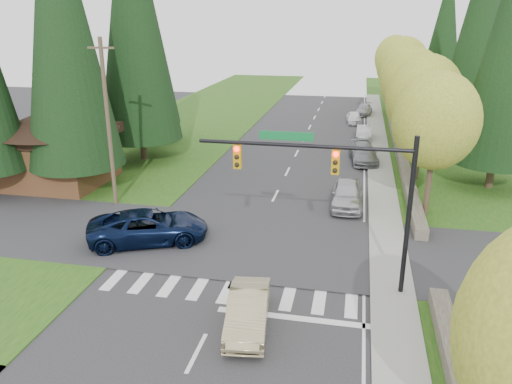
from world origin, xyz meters
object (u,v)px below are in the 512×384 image
(sedan_champagne, at_px, (248,311))
(parked_car_d, at_px, (354,118))
(parked_car_c, at_px, (364,133))
(parked_car_e, at_px, (364,110))
(suv_navy, at_px, (148,227))
(parked_car_b, at_px, (364,153))
(parked_car_a, at_px, (347,194))

(sedan_champagne, distance_m, parked_car_d, 39.68)
(parked_car_c, bearing_deg, parked_car_e, 90.38)
(parked_car_d, bearing_deg, parked_car_e, 72.53)
(parked_car_d, bearing_deg, parked_car_c, -88.18)
(suv_navy, bearing_deg, parked_car_c, -46.09)
(parked_car_d, bearing_deg, parked_car_b, -92.30)
(parked_car_b, bearing_deg, suv_navy, -127.84)
(suv_navy, relative_size, parked_car_a, 1.31)
(suv_navy, distance_m, parked_car_c, 27.88)
(suv_navy, relative_size, parked_car_b, 1.23)
(sedan_champagne, xyz_separation_m, parked_car_d, (3.11, 39.56, -0.06))
(parked_car_b, relative_size, parked_car_d, 1.32)
(sedan_champagne, bearing_deg, suv_navy, 128.94)
(parked_car_c, height_order, parked_car_e, parked_car_c)
(parked_car_a, bearing_deg, sedan_champagne, -103.70)
(sedan_champagne, relative_size, parked_car_a, 0.91)
(suv_navy, bearing_deg, parked_car_d, -39.60)
(sedan_champagne, bearing_deg, parked_car_e, 77.18)
(parked_car_b, height_order, parked_car_e, parked_car_b)
(parked_car_a, relative_size, parked_car_b, 0.94)
(parked_car_b, height_order, parked_car_c, parked_car_b)
(parked_car_a, distance_m, parked_car_b, 10.47)
(sedan_champagne, xyz_separation_m, parked_car_e, (4.18, 44.93, -0.08))
(suv_navy, relative_size, parked_car_e, 1.43)
(parked_car_b, height_order, parked_car_d, parked_car_b)
(sedan_champagne, relative_size, parked_car_d, 1.13)
(parked_car_a, bearing_deg, parked_car_d, 89.79)
(suv_navy, distance_m, parked_car_e, 40.10)
(sedan_champagne, distance_m, suv_navy, 9.18)
(parked_car_e, bearing_deg, sedan_champagne, -90.53)
(parked_car_d, distance_m, parked_car_e, 5.48)
(parked_car_c, bearing_deg, suv_navy, -112.50)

